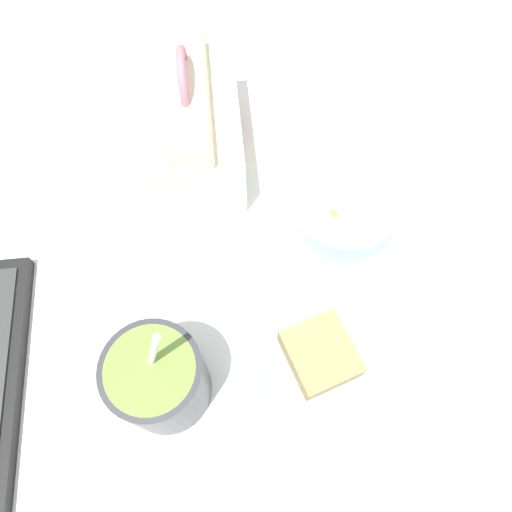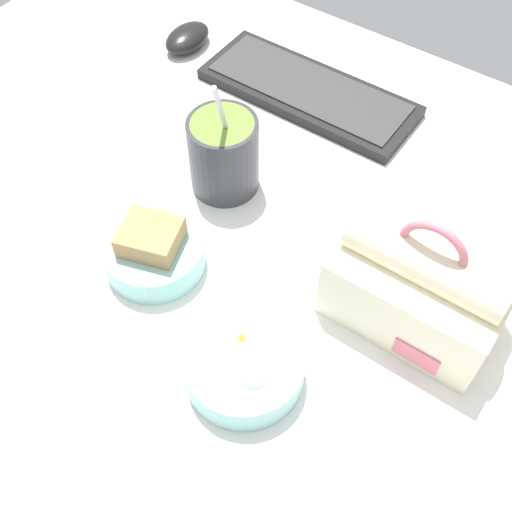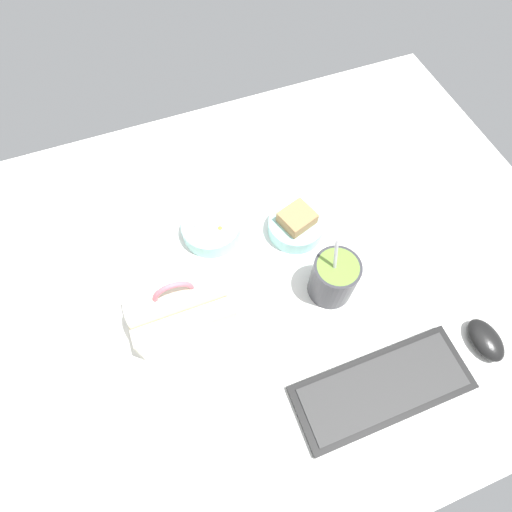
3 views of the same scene
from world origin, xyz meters
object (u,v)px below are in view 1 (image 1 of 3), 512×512
(lunch_bag, at_px, (192,124))
(bento_bowl_snacks, at_px, (345,208))
(soup_cup, at_px, (160,380))
(bento_bowl_sandwich, at_px, (317,360))

(lunch_bag, bearing_deg, bento_bowl_snacks, -123.18)
(lunch_bag, xyz_separation_m, soup_cup, (-0.32, 0.05, -0.00))
(soup_cup, xyz_separation_m, bento_bowl_sandwich, (0.01, -0.17, -0.03))
(soup_cup, relative_size, bento_bowl_snacks, 1.38)
(lunch_bag, xyz_separation_m, bento_bowl_sandwich, (-0.31, -0.12, -0.04))
(bento_bowl_sandwich, bearing_deg, soup_cup, 93.66)
(lunch_bag, relative_size, bento_bowl_sandwich, 1.53)
(lunch_bag, relative_size, soup_cup, 1.05)
(soup_cup, relative_size, bento_bowl_sandwich, 1.46)
(soup_cup, distance_m, bento_bowl_sandwich, 0.17)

